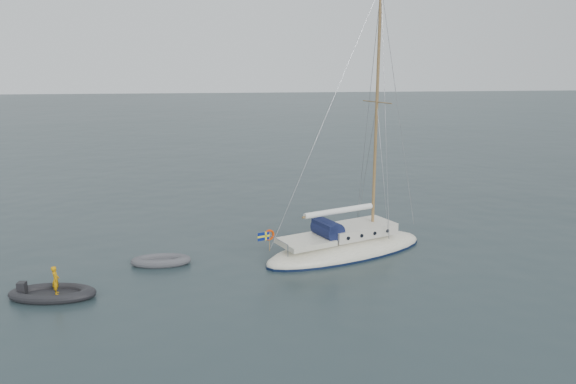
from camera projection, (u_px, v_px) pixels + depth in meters
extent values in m
plane|color=black|center=(293.00, 275.00, 26.68)|extent=(300.00, 300.00, 0.00)
ellipsoid|color=white|center=(346.00, 251.00, 29.59)|extent=(9.46, 2.94, 1.58)
cube|color=silver|center=(361.00, 231.00, 29.43)|extent=(3.78, 2.00, 0.58)
cube|color=white|center=(299.00, 236.00, 29.09)|extent=(2.52, 2.00, 0.26)
cylinder|color=#131A3E|center=(324.00, 227.00, 29.13)|extent=(1.01, 1.73, 1.01)
cube|color=#131A3E|center=(320.00, 223.00, 29.06)|extent=(0.47, 1.73, 0.42)
cylinder|color=olive|center=(382.00, 116.00, 28.16)|extent=(0.16, 0.16, 12.61)
cylinder|color=olive|center=(383.00, 103.00, 28.01)|extent=(0.05, 2.31, 0.05)
cylinder|color=olive|center=(337.00, 211.00, 29.02)|extent=(4.41, 0.11, 0.11)
cylinder|color=white|center=(337.00, 210.00, 29.01)|extent=(4.10, 0.29, 0.29)
cylinder|color=gray|center=(267.00, 229.00, 28.78)|extent=(0.04, 2.31, 0.04)
torus|color=#E13800|center=(265.00, 225.00, 29.39)|extent=(0.57, 0.11, 0.57)
cylinder|color=olive|center=(260.00, 231.00, 28.76)|extent=(0.03, 0.03, 0.95)
cube|color=navy|center=(253.00, 225.00, 28.65)|extent=(0.63, 0.02, 0.40)
cube|color=yellow|center=(253.00, 225.00, 28.65)|extent=(0.65, 0.03, 0.09)
cube|color=yellow|center=(256.00, 225.00, 28.67)|extent=(0.09, 0.03, 0.42)
cylinder|color=black|center=(331.00, 226.00, 30.24)|extent=(0.19, 0.06, 0.19)
cylinder|color=black|center=(339.00, 238.00, 28.29)|extent=(0.19, 0.06, 0.19)
cylinder|color=black|center=(346.00, 226.00, 30.34)|extent=(0.19, 0.06, 0.19)
cylinder|color=black|center=(355.00, 237.00, 28.39)|extent=(0.19, 0.06, 0.19)
cylinder|color=black|center=(362.00, 225.00, 30.44)|extent=(0.19, 0.06, 0.19)
cylinder|color=black|center=(371.00, 236.00, 28.49)|extent=(0.19, 0.06, 0.19)
cylinder|color=black|center=(377.00, 224.00, 30.54)|extent=(0.19, 0.06, 0.19)
cylinder|color=black|center=(388.00, 236.00, 28.59)|extent=(0.19, 0.06, 0.19)
cube|color=#545459|center=(161.00, 262.00, 28.06)|extent=(1.81, 0.75, 0.11)
cube|color=black|center=(53.00, 295.00, 24.12)|extent=(2.33, 0.97, 0.12)
cube|color=black|center=(21.00, 290.00, 23.91)|extent=(0.34, 0.34, 0.58)
imported|color=#CD8909|center=(56.00, 280.00, 23.99)|extent=(0.45, 0.54, 1.26)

